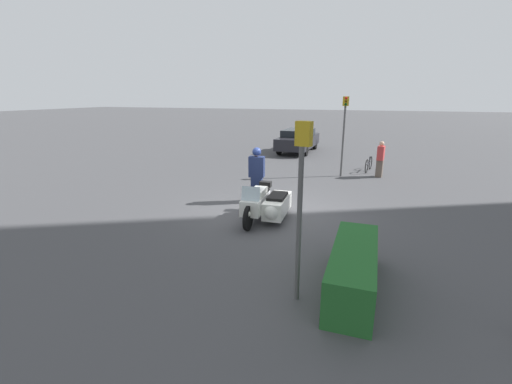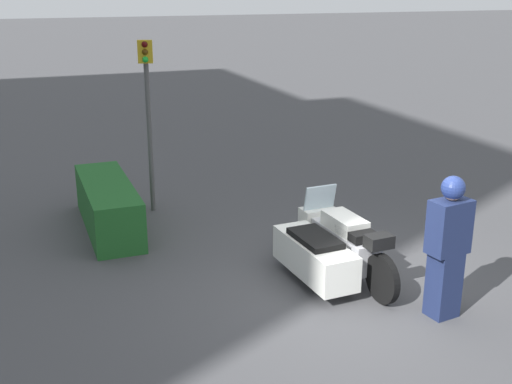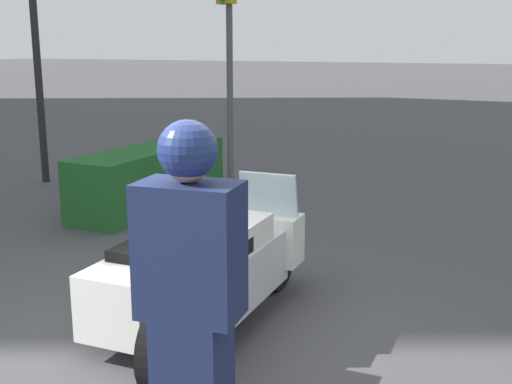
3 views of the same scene
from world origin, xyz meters
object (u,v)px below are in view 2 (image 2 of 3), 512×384
object	(u,v)px
police_motorcycle	(325,246)
officer_rider	(448,244)
hedge_bush_curbside	(108,206)
traffic_light_near	(148,101)

from	to	relation	value
police_motorcycle	officer_rider	bearing A→B (deg)	-153.91
officer_rider	hedge_bush_curbside	world-z (taller)	officer_rider
hedge_bush_curbside	traffic_light_near	xyz separation A→B (m)	(0.63, -0.92, 1.70)
police_motorcycle	hedge_bush_curbside	distance (m)	4.11
police_motorcycle	hedge_bush_curbside	size ratio (longest dim) A/B	0.96
police_motorcycle	traffic_light_near	distance (m)	4.46
officer_rider	traffic_light_near	world-z (taller)	traffic_light_near
hedge_bush_curbside	traffic_light_near	distance (m)	2.03
officer_rider	hedge_bush_curbside	bearing A→B (deg)	29.36
hedge_bush_curbside	traffic_light_near	bearing A→B (deg)	-55.56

